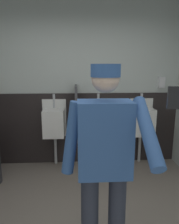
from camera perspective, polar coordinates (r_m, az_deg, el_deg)
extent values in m
cube|color=silver|center=(3.73, -2.66, 7.22)|extent=(4.00, 0.12, 2.76)
cube|color=black|center=(3.80, -2.53, -4.36)|extent=(3.40, 0.03, 1.24)
cube|color=white|center=(3.75, -9.20, -1.51)|extent=(0.40, 0.05, 0.65)
cube|color=white|center=(3.60, -9.44, -2.93)|extent=(0.34, 0.30, 0.45)
cylinder|color=#B7BABF|center=(3.68, -9.38, 2.92)|extent=(0.04, 0.04, 0.24)
cylinder|color=#B7BABF|center=(3.88, -8.98, -9.55)|extent=(0.05, 0.05, 0.55)
cube|color=white|center=(3.75, 2.27, -1.36)|extent=(0.40, 0.05, 0.65)
cube|color=white|center=(3.60, 2.53, -2.78)|extent=(0.34, 0.30, 0.45)
cylinder|color=#B7BABF|center=(3.68, 2.33, 3.07)|extent=(0.04, 0.04, 0.24)
cylinder|color=#B7BABF|center=(3.88, 2.26, -9.41)|extent=(0.05, 0.05, 0.55)
cube|color=white|center=(3.90, 13.32, -1.17)|extent=(0.40, 0.05, 0.65)
cube|color=white|center=(3.75, 14.02, -2.52)|extent=(0.34, 0.30, 0.45)
cylinder|color=#B7BABF|center=(3.83, 13.58, 3.09)|extent=(0.04, 0.04, 0.24)
cylinder|color=#B7BABF|center=(4.02, 13.09, -8.94)|extent=(0.05, 0.05, 0.55)
cube|color=#4C4C51|center=(3.51, -3.49, -0.24)|extent=(0.04, 0.40, 0.90)
cylinder|color=#2D3342|center=(1.98, 0.08, -27.52)|extent=(0.14, 0.14, 0.89)
cylinder|color=#2D3342|center=(2.01, 7.14, -27.10)|extent=(0.14, 0.14, 0.89)
cube|color=#335999|center=(1.62, 3.99, -7.11)|extent=(0.40, 0.24, 0.57)
cylinder|color=#335999|center=(1.61, -4.76, -6.87)|extent=(0.17, 0.09, 0.56)
cylinder|color=#335999|center=(1.43, 15.07, -4.82)|extent=(0.09, 0.50, 0.39)
sphere|color=beige|center=(1.53, 4.25, 8.84)|extent=(0.20, 0.20, 0.20)
cylinder|color=#335999|center=(1.53, 4.28, 10.90)|extent=(0.21, 0.21, 0.09)
cube|color=black|center=(1.12, 21.43, 3.54)|extent=(0.06, 0.03, 0.11)
cube|color=silver|center=(3.90, 18.51, 7.45)|extent=(0.10, 0.07, 0.18)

